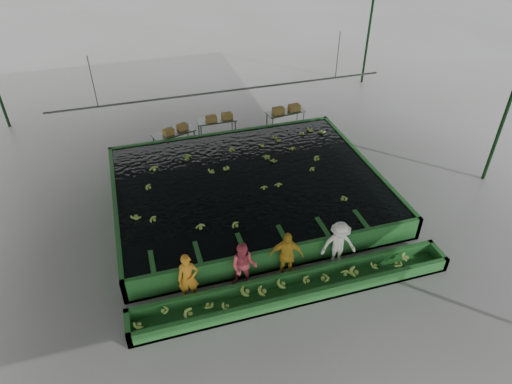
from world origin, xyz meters
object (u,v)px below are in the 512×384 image
object	(u,v)px
worker_a	(188,278)
packing_table_mid	(217,127)
worker_c	(286,256)
packing_table_right	(285,119)
flotation_tank	(248,189)
worker_d	(339,245)
box_stack_left	(176,132)
box_stack_mid	(219,120)
worker_b	(244,266)
sorting_trough	(296,289)
box_stack_right	(286,112)
packing_table_left	(174,141)

from	to	relation	value
worker_a	packing_table_mid	world-z (taller)	worker_a
worker_c	packing_table_right	world-z (taller)	worker_c
flotation_tank	packing_table_mid	size ratio (longest dim) A/B	5.48
worker_d	box_stack_left	distance (m)	9.68
packing_table_right	box_stack_left	xyz separation A→B (m)	(-5.42, -0.55, 0.44)
worker_d	box_stack_mid	xyz separation A→B (m)	(-1.64, 9.53, -0.03)
worker_a	worker_c	distance (m)	3.03
flotation_tank	box_stack_mid	xyz separation A→B (m)	(0.09, 5.23, 0.38)
flotation_tank	worker_b	xyz separation A→B (m)	(-1.38, -4.30, 0.38)
worker_c	box_stack_left	xyz separation A→B (m)	(-2.01, 8.91, -0.03)
sorting_trough	worker_c	distance (m)	1.03
worker_d	box_stack_mid	world-z (taller)	worker_d
worker_c	box_stack_mid	world-z (taller)	worker_c
box_stack_right	packing_table_left	bearing A→B (deg)	-175.21
packing_table_mid	box_stack_left	size ratio (longest dim) A/B	1.55
worker_d	box_stack_right	size ratio (longest dim) A/B	1.25
box_stack_mid	box_stack_left	bearing A→B (deg)	-163.74
worker_b	packing_table_right	bearing A→B (deg)	86.48
worker_d	box_stack_left	bearing A→B (deg)	123.71
worker_a	packing_table_left	world-z (taller)	worker_a
worker_d	box_stack_right	distance (m)	9.52
worker_a	worker_b	xyz separation A→B (m)	(1.68, 0.00, -0.01)
box_stack_right	worker_d	bearing A→B (deg)	-99.97
worker_a	worker_d	world-z (taller)	worker_d
packing_table_right	box_stack_left	size ratio (longest dim) A/B	1.59
flotation_tank	packing_table_right	bearing A→B (deg)	56.82
box_stack_left	box_stack_mid	world-z (taller)	box_stack_left
worker_d	packing_table_mid	bearing A→B (deg)	111.06
sorting_trough	packing_table_left	distance (m)	9.95
worker_a	box_stack_right	xyz separation A→B (m)	(6.44, 9.37, 0.01)
worker_b	box_stack_right	xyz separation A→B (m)	(4.76, 9.37, 0.02)
worker_a	worker_b	distance (m)	1.68
packing_table_left	packing_table_right	world-z (taller)	packing_table_left
packing_table_left	packing_table_mid	world-z (taller)	packing_table_left
packing_table_mid	flotation_tank	bearing A→B (deg)	-89.76
worker_c	worker_d	bearing A→B (deg)	17.46
packing_table_right	packing_table_mid	bearing A→B (deg)	177.33
worker_b	box_stack_left	distance (m)	8.94
packing_table_right	box_stack_right	distance (m)	0.44
worker_d	packing_table_left	bearing A→B (deg)	124.28
packing_table_right	box_stack_left	bearing A→B (deg)	-174.21
worker_c	packing_table_mid	distance (m)	9.63
worker_b	packing_table_mid	distance (m)	9.72
packing_table_mid	worker_d	bearing A→B (deg)	-79.70
flotation_tank	worker_c	xyz separation A→B (m)	(-0.03, -4.30, 0.44)
packing_table_right	box_stack_right	xyz separation A→B (m)	(0.00, -0.09, 0.43)
sorting_trough	box_stack_right	bearing A→B (deg)	71.65
box_stack_left	worker_b	bearing A→B (deg)	-85.75
packing_table_mid	packing_table_right	distance (m)	3.40
worker_c	worker_d	size ratio (longest dim) A/B	1.03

